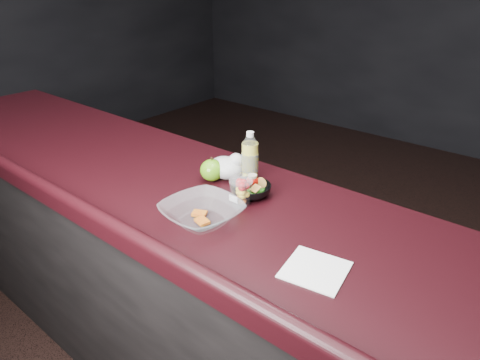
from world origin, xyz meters
The scene contains 8 objects.
counter centered at (0.00, 0.30, 0.51)m, with size 4.06×0.71×1.02m.
lemonade_bottle centered at (-0.07, 0.49, 1.10)m, with size 0.06×0.06×0.19m.
fruit_cup centered at (0.03, 0.32, 1.08)m, with size 0.08×0.08×0.12m.
green_apple centered at (-0.18, 0.40, 1.06)m, with size 0.09×0.09×0.09m.
plastic_bag centered at (-0.15, 0.45, 1.07)m, with size 0.14×0.11×0.10m.
snack_bowl centered at (0.01, 0.39, 1.05)m, with size 0.19×0.19×0.08m.
takeout_bowl centered at (0.00, 0.16, 1.05)m, with size 0.27×0.27×0.06m.
paper_napkin centered at (0.40, 0.17, 1.02)m, with size 0.16×0.16×0.00m, color white.
Camera 1 is at (0.83, -0.67, 1.74)m, focal length 32.00 mm.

